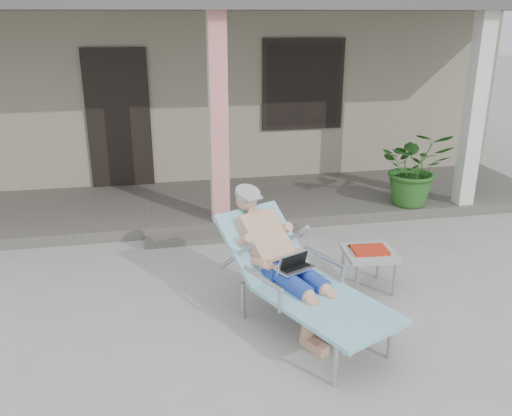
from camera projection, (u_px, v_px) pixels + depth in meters
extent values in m
plane|color=#9E9E99|center=(251.00, 312.00, 5.23)|extent=(60.00, 60.00, 0.00)
cube|color=gray|center=(190.00, 79.00, 10.72)|extent=(10.00, 5.00, 3.00)
cube|color=black|center=(119.00, 119.00, 8.25)|extent=(0.95, 0.06, 2.10)
cube|color=black|center=(303.00, 85.00, 8.62)|extent=(1.20, 0.06, 1.30)
cube|color=black|center=(303.00, 85.00, 8.62)|extent=(1.32, 0.05, 1.42)
cube|color=#605B56|center=(213.00, 204.00, 7.97)|extent=(10.00, 2.00, 0.15)
cube|color=red|center=(219.00, 122.00, 6.72)|extent=(0.22, 0.22, 2.61)
cube|color=silver|center=(474.00, 112.00, 7.35)|extent=(0.22, 0.22, 2.61)
cube|color=#474442|center=(207.00, 0.00, 7.02)|extent=(10.00, 2.30, 0.24)
cube|color=#605B56|center=(224.00, 236.00, 6.92)|extent=(2.00, 0.30, 0.07)
cylinder|color=#B7B7BC|center=(336.00, 366.00, 4.13)|extent=(0.04, 0.04, 0.37)
cylinder|color=#B7B7BC|center=(390.00, 339.00, 4.48)|extent=(0.04, 0.04, 0.37)
cylinder|color=#B7B7BC|center=(243.00, 300.00, 5.08)|extent=(0.04, 0.04, 0.37)
cylinder|color=#B7B7BC|center=(294.00, 282.00, 5.42)|extent=(0.04, 0.04, 0.37)
cube|color=#B7B7BC|center=(326.00, 306.00, 4.58)|extent=(1.08, 1.36, 0.03)
cube|color=#94DDE5|center=(326.00, 304.00, 4.58)|extent=(1.18, 1.44, 0.04)
cube|color=#B7B7BC|center=(263.00, 247.00, 5.18)|extent=(0.81, 0.79, 0.49)
cube|color=#94DDE5|center=(263.00, 243.00, 5.17)|extent=(0.93, 0.89, 0.56)
cylinder|color=#9D9EA0|center=(246.00, 192.00, 5.24)|extent=(0.32, 0.32, 0.13)
cube|color=silver|center=(294.00, 267.00, 4.85)|extent=(0.40, 0.35, 0.23)
cube|color=#A2A29E|center=(369.00, 253.00, 5.55)|extent=(0.54, 0.54, 0.04)
cylinder|color=#B7B7BC|center=(357.00, 283.00, 5.40)|extent=(0.04, 0.04, 0.38)
cylinder|color=#B7B7BC|center=(395.00, 279.00, 5.47)|extent=(0.04, 0.04, 0.38)
cylinder|color=#B7B7BC|center=(343.00, 265.00, 5.77)|extent=(0.04, 0.04, 0.38)
cylinder|color=#B7B7BC|center=(378.00, 262.00, 5.84)|extent=(0.04, 0.04, 0.38)
cube|color=red|center=(370.00, 250.00, 5.54)|extent=(0.37, 0.29, 0.03)
cube|color=black|center=(365.00, 245.00, 5.66)|extent=(0.35, 0.05, 0.04)
imported|color=#26591E|center=(415.00, 167.00, 7.57)|extent=(1.19, 1.10, 1.09)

